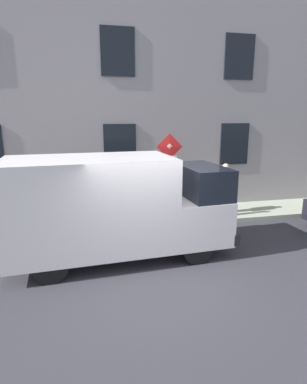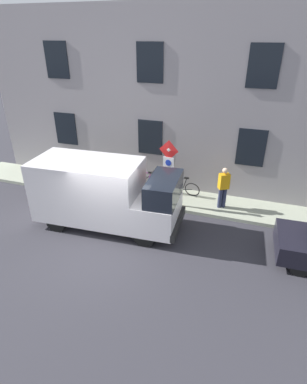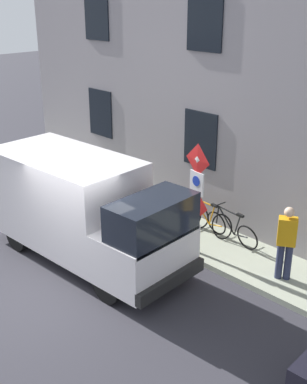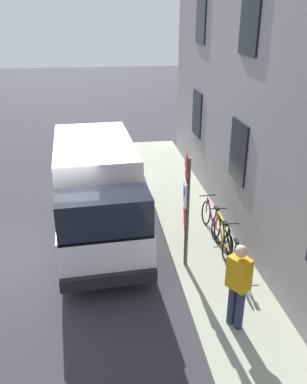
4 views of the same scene
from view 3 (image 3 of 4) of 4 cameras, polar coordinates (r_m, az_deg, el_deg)
The scene contains 9 objects.
ground_plane at distance 11.38m, azimuth -10.97°, elevation -10.50°, with size 80.00×80.00×0.00m, color #313037.
sidewalk_slab at distance 13.47m, azimuth 2.60°, elevation -4.26°, with size 1.83×17.42×0.14m, color #A0A68F.
building_facade at distance 13.21m, azimuth 6.72°, elevation 12.01°, with size 0.75×15.42×7.52m.
sign_post_stacked at distance 11.49m, azimuth 5.02°, elevation 0.24°, with size 0.18×0.56×2.65m.
delivery_van at distance 11.74m, azimuth -8.09°, elevation -1.82°, with size 2.29×5.43×2.50m.
bicycle_black at distance 12.63m, azimuth 8.97°, elevation -4.19°, with size 0.46×1.72×0.89m.
bicycle_orange at distance 13.08m, azimuth 6.11°, elevation -3.06°, with size 0.46×1.71×0.89m.
bicycle_purple at distance 13.57m, azimuth 3.45°, elevation -2.01°, with size 0.46×1.71×0.89m.
pedestrian at distance 11.08m, azimuth 15.06°, elevation -5.46°, with size 0.43×0.48×1.72m.
Camera 3 is at (-5.01, -8.21, 6.08)m, focal length 46.22 mm.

